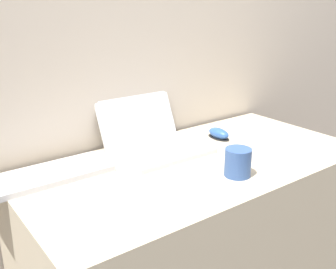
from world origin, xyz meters
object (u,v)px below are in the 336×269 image
Objects in this scene: drink_cup at (238,162)px; computer_mouse at (219,134)px; laptop at (151,135)px; external_keyboard at (41,177)px.

drink_cup is 0.85× the size of computer_mouse.
laptop is 0.80× the size of external_keyboard.
external_keyboard is (-0.53, 0.35, -0.04)m from drink_cup.
drink_cup is at bearing -124.05° from computer_mouse.
computer_mouse is 0.25× the size of external_keyboard.
drink_cup reaches higher than external_keyboard.
laptop reaches higher than external_keyboard.
external_keyboard is at bearing 176.31° from computer_mouse.
drink_cup is 0.21× the size of external_keyboard.
laptop reaches higher than drink_cup.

